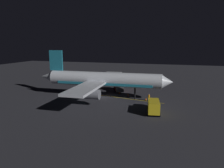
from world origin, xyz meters
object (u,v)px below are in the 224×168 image
(traffic_cone_near_left, at_px, (128,95))
(traffic_cone_under_wing, at_px, (146,99))
(airliner, at_px, (102,80))
(catering_truck, at_px, (119,87))
(traffic_cone_near_right, at_px, (120,93))
(baggage_truck, at_px, (153,106))
(ground_crew_worker, at_px, (149,98))

(traffic_cone_near_left, bearing_deg, traffic_cone_under_wing, 61.85)
(airliner, distance_m, catering_truck, 8.52)
(catering_truck, distance_m, traffic_cone_near_right, 3.21)
(baggage_truck, bearing_deg, traffic_cone_under_wing, -163.50)
(baggage_truck, distance_m, catering_truck, 19.54)
(ground_crew_worker, bearing_deg, airliner, -91.91)
(traffic_cone_near_right, bearing_deg, airliner, -34.37)
(baggage_truck, distance_m, traffic_cone_near_right, 16.67)
(baggage_truck, distance_m, ground_crew_worker, 8.18)
(traffic_cone_near_left, distance_m, traffic_cone_under_wing, 5.49)
(baggage_truck, height_order, catering_truck, catering_truck)
(airliner, relative_size, traffic_cone_near_right, 61.68)
(airliner, xyz_separation_m, traffic_cone_near_right, (-4.78, 3.27, -4.16))
(baggage_truck, relative_size, traffic_cone_near_right, 12.21)
(airliner, distance_m, traffic_cone_near_left, 7.92)
(traffic_cone_near_left, bearing_deg, airliner, -64.10)
(catering_truck, bearing_deg, traffic_cone_near_right, 20.32)
(baggage_truck, height_order, traffic_cone_under_wing, baggage_truck)
(catering_truck, relative_size, traffic_cone_near_left, 11.08)
(catering_truck, relative_size, traffic_cone_near_right, 11.08)
(baggage_truck, xyz_separation_m, traffic_cone_under_wing, (-8.70, -2.58, -1.05))
(traffic_cone_near_left, distance_m, traffic_cone_near_right, 3.34)
(catering_truck, relative_size, ground_crew_worker, 3.50)
(traffic_cone_near_right, height_order, traffic_cone_under_wing, same)
(ground_crew_worker, bearing_deg, catering_truck, -130.37)
(catering_truck, bearing_deg, traffic_cone_near_left, 39.42)
(catering_truck, xyz_separation_m, ground_crew_worker, (8.01, 9.42, -0.43))
(catering_truck, distance_m, traffic_cone_near_left, 6.15)
(ground_crew_worker, distance_m, traffic_cone_near_right, 9.86)
(airliner, bearing_deg, traffic_cone_near_left, 115.90)
(catering_truck, bearing_deg, ground_crew_worker, 49.63)
(ground_crew_worker, height_order, traffic_cone_near_right, ground_crew_worker)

